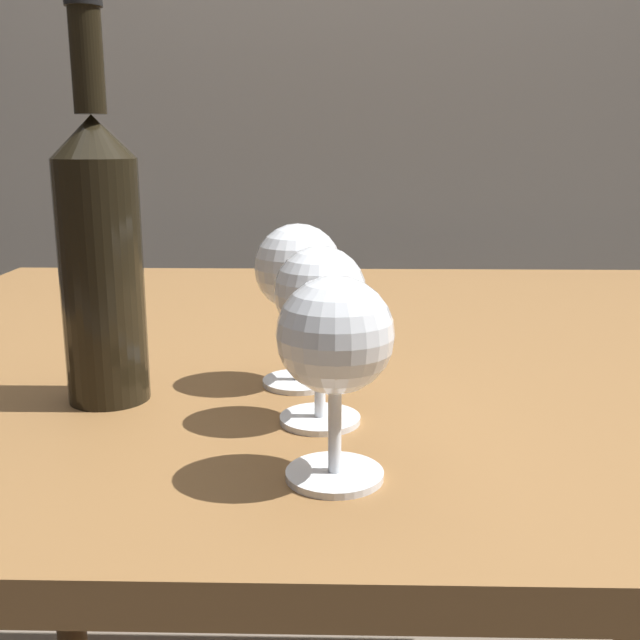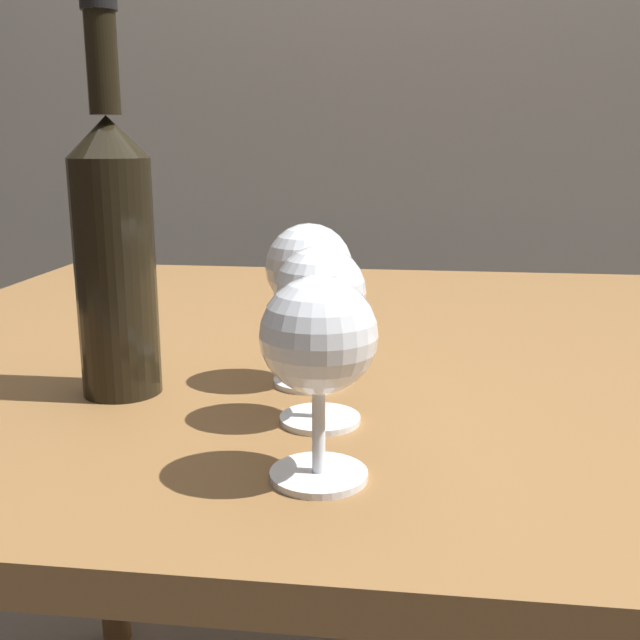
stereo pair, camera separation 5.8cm
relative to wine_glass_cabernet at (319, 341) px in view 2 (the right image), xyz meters
name	(u,v)px [view 2 (the right image)]	position (x,y,z in m)	size (l,w,h in m)	color
back_wall	(407,6)	(0.02, 1.52, 0.45)	(5.00, 0.08, 2.60)	gray
dining_table	(380,417)	(0.02, 0.36, -0.19)	(1.19, 0.98, 0.75)	brown
wine_glass_cabernet	(319,341)	(0.00, 0.00, 0.00)	(0.08, 0.08, 0.14)	white
wine_glass_white	(320,298)	(-0.01, 0.10, 0.01)	(0.07, 0.07, 0.14)	white
wine_glass_port	(309,273)	(-0.03, 0.20, 0.01)	(0.08, 0.08, 0.15)	white
wine_bottle	(114,249)	(-0.20, 0.16, 0.03)	(0.07, 0.07, 0.34)	black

